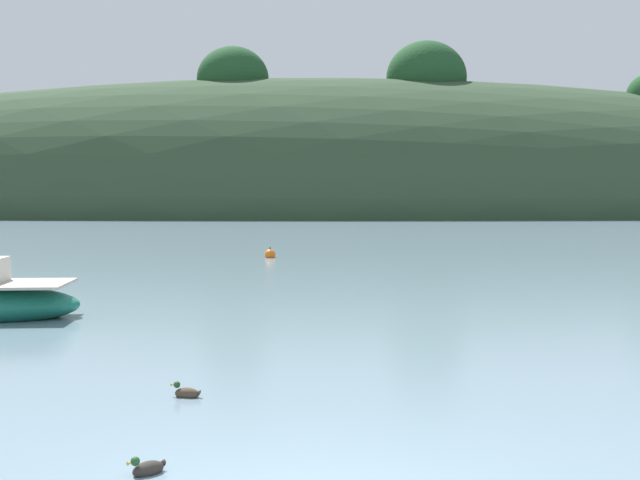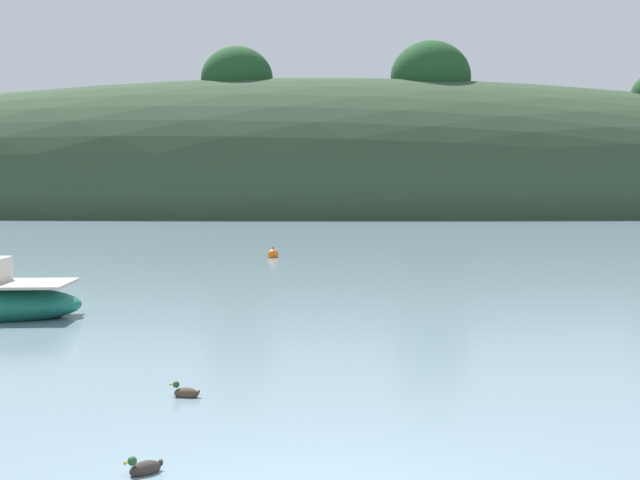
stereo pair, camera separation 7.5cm
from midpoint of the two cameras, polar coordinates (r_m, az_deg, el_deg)
The scene contains 4 objects.
far_shoreline_hill at distance 97.08m, azimuth 0.27°, elevation 1.65°, with size 150.00×36.00×33.22m.
mooring_buoy_channel at distance 35.99m, azimuth -2.96°, elevation -0.94°, with size 0.44×0.44×0.54m.
duck_lone_right at distance 12.03m, azimuth -8.40°, elevation -9.63°, with size 0.42×0.27×0.24m.
duck_trailing at distance 8.98m, azimuth -10.90°, elevation -14.14°, with size 0.37×0.37×0.24m.
Camera 2 is at (0.15, -7.15, 2.72)m, focal length 50.08 mm.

